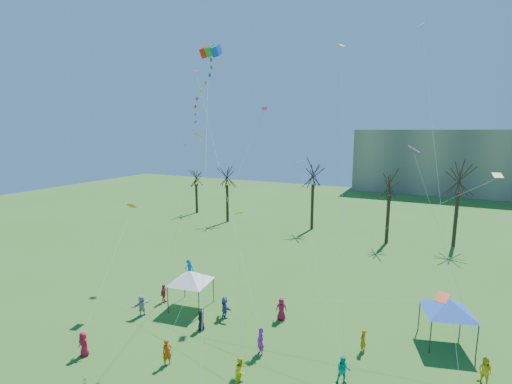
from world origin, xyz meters
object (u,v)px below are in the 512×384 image
at_px(distant_building, 493,163).
at_px(canopy_tent_blue, 448,306).
at_px(big_box_kite, 202,105).
at_px(canopy_tent_white, 191,277).

xyz_separation_m(distant_building, canopy_tent_blue, (-11.37, -70.09, -4.70)).
bearing_deg(distant_building, canopy_tent_blue, -99.21).
height_order(big_box_kite, canopy_tent_white, big_box_kite).
relative_size(distant_building, big_box_kite, 2.63).
bearing_deg(canopy_tent_blue, big_box_kite, -168.24).
relative_size(big_box_kite, canopy_tent_blue, 5.36).
xyz_separation_m(big_box_kite, canopy_tent_blue, (17.54, 3.65, -13.85)).
bearing_deg(big_box_kite, distant_building, 68.59).
height_order(big_box_kite, canopy_tent_blue, big_box_kite).
distance_m(distant_building, big_box_kite, 79.73).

